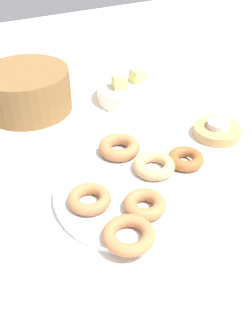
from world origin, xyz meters
name	(u,v)px	position (x,y,z in m)	size (l,w,h in m)	color
ground_plane	(133,194)	(0.00, 0.00, 0.00)	(2.40, 2.40, 0.00)	white
donut_plate	(133,191)	(0.00, 0.00, 0.01)	(0.31, 0.31, 0.02)	silver
donut_0	(186,159)	(0.14, 0.02, 0.03)	(0.08, 0.08, 0.02)	#995B2D
donut_1	(145,205)	(-0.01, -0.06, 0.03)	(0.08, 0.08, 0.02)	#B27547
donut_2	(90,200)	(-0.09, 0.00, 0.03)	(0.08, 0.08, 0.02)	#B27547
donut_3	(119,147)	(0.03, 0.12, 0.03)	(0.09, 0.09, 0.03)	#B27547
donut_4	(154,166)	(0.07, 0.03, 0.03)	(0.09, 0.09, 0.02)	tan
donut_5	(129,235)	(-0.07, -0.11, 0.03)	(0.09, 0.09, 0.02)	#B27547
candle_holder	(217,131)	(0.28, 0.09, 0.01)	(0.11, 0.11, 0.02)	tan
tealight	(218,124)	(0.28, 0.09, 0.03)	(0.05, 0.05, 0.01)	silver
basket	(27,91)	(-0.09, 0.43, 0.05)	(0.23, 0.23, 0.11)	brown
fruit_bowl	(130,93)	(0.18, 0.35, 0.02)	(0.18, 0.18, 0.04)	silver
melon_chunk_left	(119,82)	(0.15, 0.35, 0.06)	(0.04, 0.04, 0.04)	#DBD67A
melon_chunk_right	(138,75)	(0.21, 0.37, 0.06)	(0.04, 0.04, 0.04)	#DBD67A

